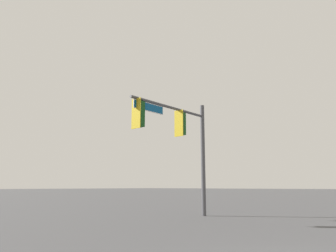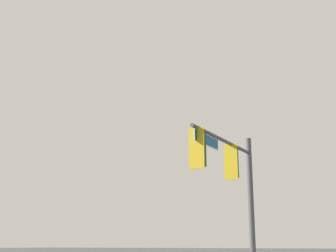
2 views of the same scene
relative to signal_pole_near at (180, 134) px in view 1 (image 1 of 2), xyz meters
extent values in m
cylinder|color=#47474C|center=(-1.95, -0.03, -1.08)|extent=(0.22, 0.22, 5.77)
cylinder|color=#47474C|center=(0.66, 0.01, 1.21)|extent=(5.24, 0.22, 0.13)
cube|color=gold|center=(0.07, 0.00, 0.54)|extent=(0.04, 0.52, 1.30)
cube|color=#144719|center=(-0.12, 0.00, 0.54)|extent=(0.37, 0.33, 1.10)
cylinder|color=#144719|center=(-0.12, 0.00, 1.15)|extent=(0.04, 0.04, 0.12)
cylinder|color=#340503|center=(-0.32, -0.01, 0.87)|extent=(0.03, 0.22, 0.22)
cylinder|color=yellow|center=(-0.32, -0.01, 0.54)|extent=(0.03, 0.22, 0.22)
cylinder|color=black|center=(-0.32, -0.01, 0.21)|extent=(0.03, 0.22, 0.22)
cube|color=gold|center=(2.95, 0.05, 0.54)|extent=(0.04, 0.52, 1.30)
cube|color=#144719|center=(2.76, 0.05, 0.54)|extent=(0.37, 0.33, 1.10)
cylinder|color=#144719|center=(2.76, 0.05, 1.15)|extent=(0.04, 0.04, 0.12)
cylinder|color=#340503|center=(2.56, 0.05, 0.87)|extent=(0.03, 0.22, 0.22)
cylinder|color=yellow|center=(2.56, 0.05, 0.54)|extent=(0.03, 0.22, 0.22)
cylinder|color=black|center=(2.56, 0.05, 0.21)|extent=(0.03, 0.22, 0.22)
cube|color=#0A4C7F|center=(2.18, 0.04, 0.94)|extent=(1.80, 0.07, 0.33)
cube|color=white|center=(2.18, 0.04, 0.94)|extent=(1.86, 0.06, 0.39)
camera|label=1|loc=(12.13, 9.93, -2.49)|focal=35.00mm
camera|label=2|loc=(15.77, 6.43, -2.39)|focal=50.00mm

